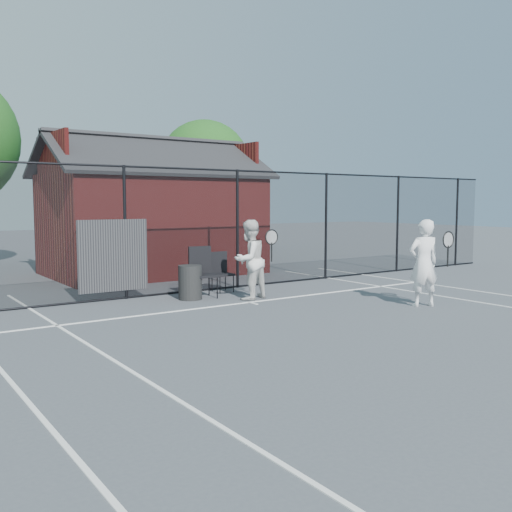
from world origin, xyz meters
TOP-DOWN VIEW (x-y plane):
  - ground at (0.00, 0.00)m, footprint 80.00×80.00m
  - court_lines at (0.00, -1.32)m, footprint 11.02×18.00m
  - fence at (-0.30, 5.00)m, footprint 22.04×3.00m
  - clubhouse at (0.50, 9.00)m, footprint 6.50×4.36m
  - tree_right at (5.50, 14.50)m, footprint 3.97×3.97m
  - player_front at (2.75, 0.56)m, footprint 0.87×0.70m
  - player_back at (0.25, 3.36)m, footprint 1.04×0.88m
  - chair_left at (0.31, 4.60)m, footprint 0.46×0.48m
  - chair_right at (-0.50, 4.10)m, footprint 0.60×0.62m
  - waste_bin at (-0.86, 4.10)m, footprint 0.58×0.58m

SIDE VIEW (x-z plane):
  - ground at x=0.00m, z-range 0.00..0.00m
  - court_lines at x=0.00m, z-range 0.00..0.01m
  - waste_bin at x=-0.86m, z-range 0.00..0.77m
  - chair_left at x=0.31m, z-range 0.00..0.95m
  - chair_right at x=-0.50m, z-range 0.00..1.14m
  - player_back at x=0.25m, z-range 0.00..1.79m
  - player_front at x=2.75m, z-range 0.00..1.83m
  - fence at x=-0.30m, z-range -0.05..2.95m
  - clubhouse at x=0.50m, z-range -0.49..3.70m
  - tree_right at x=5.50m, z-range 0.86..6.56m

